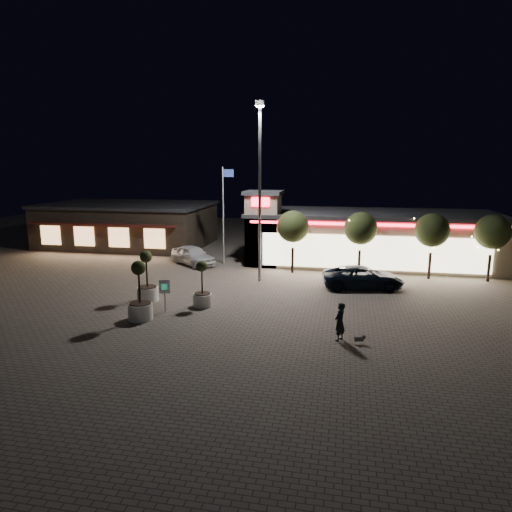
% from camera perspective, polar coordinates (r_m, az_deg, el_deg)
% --- Properties ---
extents(ground, '(90.00, 90.00, 0.00)m').
position_cam_1_polar(ground, '(25.80, -7.32, -7.26)').
color(ground, '#645C51').
rests_on(ground, ground).
extents(retail_building, '(20.40, 8.40, 6.10)m').
position_cam_1_polar(retail_building, '(39.44, 13.42, 2.35)').
color(retail_building, gray).
rests_on(retail_building, ground).
extents(restaurant_building, '(16.40, 11.00, 4.30)m').
position_cam_1_polar(restaurant_building, '(48.74, -15.63, 3.87)').
color(restaurant_building, '#382D23').
rests_on(restaurant_building, ground).
extents(floodlight_pole, '(0.60, 0.40, 12.38)m').
position_cam_1_polar(floodlight_pole, '(31.71, 0.48, 9.25)').
color(floodlight_pole, gray).
rests_on(floodlight_pole, ground).
extents(flagpole, '(0.95, 0.10, 8.00)m').
position_cam_1_polar(flagpole, '(37.61, -3.98, 6.10)').
color(flagpole, white).
rests_on(flagpole, ground).
extents(string_tree_a, '(2.42, 2.42, 4.79)m').
position_cam_1_polar(string_tree_a, '(34.67, 4.65, 3.67)').
color(string_tree_a, '#332319').
rests_on(string_tree_a, ground).
extents(string_tree_b, '(2.42, 2.42, 4.79)m').
position_cam_1_polar(string_tree_b, '(34.47, 12.95, 3.37)').
color(string_tree_b, '#332319').
rests_on(string_tree_b, ground).
extents(string_tree_c, '(2.42, 2.42, 4.79)m').
position_cam_1_polar(string_tree_c, '(34.98, 21.17, 3.00)').
color(string_tree_c, '#332319').
rests_on(string_tree_c, ground).
extents(string_tree_d, '(2.42, 2.42, 4.79)m').
position_cam_1_polar(string_tree_d, '(35.90, 27.47, 2.68)').
color(string_tree_d, '#332319').
rests_on(string_tree_d, ground).
extents(pickup_truck, '(5.71, 3.31, 1.50)m').
position_cam_1_polar(pickup_truck, '(31.51, 13.24, -2.61)').
color(pickup_truck, black).
rests_on(pickup_truck, ground).
extents(white_sedan, '(4.82, 4.42, 1.60)m').
position_cam_1_polar(white_sedan, '(38.14, -7.89, 0.10)').
color(white_sedan, silver).
rests_on(white_sedan, ground).
extents(pedestrian, '(0.71, 0.80, 1.85)m').
position_cam_1_polar(pedestrian, '(22.07, 10.43, -8.11)').
color(pedestrian, black).
rests_on(pedestrian, ground).
extents(dog, '(0.53, 0.30, 0.29)m').
position_cam_1_polar(dog, '(22.07, 12.93, -9.98)').
color(dog, '#59514C').
rests_on(dog, ground).
extents(planter_left, '(1.27, 1.27, 3.13)m').
position_cam_1_polar(planter_left, '(28.60, -13.42, -3.59)').
color(planter_left, silver).
rests_on(planter_left, ground).
extents(planter_mid, '(1.32, 1.32, 3.23)m').
position_cam_1_polar(planter_mid, '(25.32, -14.29, -5.53)').
color(planter_mid, silver).
rests_on(planter_mid, ground).
extents(planter_right, '(1.11, 1.11, 2.73)m').
position_cam_1_polar(planter_right, '(27.02, -6.73, -4.52)').
color(planter_right, silver).
rests_on(planter_right, ground).
extents(valet_sign, '(0.59, 0.24, 1.84)m').
position_cam_1_polar(valet_sign, '(26.28, -11.37, -4.11)').
color(valet_sign, gray).
rests_on(valet_sign, ground).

